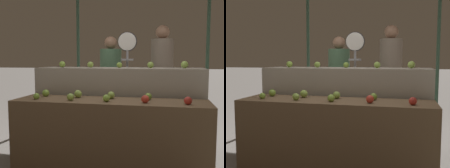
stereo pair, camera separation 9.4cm
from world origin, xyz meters
TOP-DOWN VIEW (x-y plane):
  - display_counter_front at (0.00, 0.00)m, footprint 2.15×0.55m
  - display_counter_back at (0.00, 0.60)m, footprint 2.15×0.55m
  - apple_front_0 at (-0.82, -0.11)m, footprint 0.07×0.07m
  - apple_front_1 at (-0.41, -0.12)m, footprint 0.08×0.08m
  - apple_front_2 at (-0.01, -0.12)m, footprint 0.08×0.08m
  - apple_front_3 at (0.40, -0.11)m, footprint 0.08×0.08m
  - apple_front_4 at (0.82, -0.12)m, footprint 0.08×0.08m
  - apple_front_5 at (-0.82, 0.11)m, footprint 0.09×0.09m
  - apple_front_6 at (-0.40, 0.10)m, footprint 0.09×0.09m
  - apple_front_7 at (-0.01, 0.10)m, footprint 0.08×0.08m
  - apple_front_8 at (0.41, 0.10)m, footprint 0.08×0.08m
  - apple_back_0 at (-0.81, 0.61)m, footprint 0.09×0.09m
  - apple_back_1 at (-0.40, 0.61)m, footprint 0.08×0.08m
  - apple_back_2 at (-0.01, 0.61)m, footprint 0.07×0.07m
  - apple_back_3 at (0.40, 0.60)m, footprint 0.08×0.08m
  - apple_back_4 at (0.82, 0.59)m, footprint 0.09×0.09m
  - produce_scale at (0.00, 1.24)m, footprint 0.30×0.20m
  - person_vendor_at_scale at (-0.34, 1.59)m, footprint 0.43×0.43m
  - person_customer_left at (0.52, 1.91)m, footprint 0.53×0.53m

SIDE VIEW (x-z plane):
  - display_counter_front at x=0.00m, z-range 0.00..0.79m
  - display_counter_back at x=0.00m, z-range 0.00..1.13m
  - apple_front_0 at x=-0.82m, z-range 0.79..0.86m
  - apple_front_8 at x=0.41m, z-range 0.79..0.87m
  - apple_front_2 at x=-0.01m, z-range 0.79..0.87m
  - apple_front_1 at x=-0.41m, z-range 0.79..0.87m
  - apple_front_4 at x=0.82m, z-range 0.79..0.87m
  - apple_front_3 at x=0.40m, z-range 0.79..0.87m
  - apple_front_7 at x=-0.01m, z-range 0.79..0.88m
  - apple_front_5 at x=-0.82m, z-range 0.79..0.88m
  - apple_front_6 at x=-0.40m, z-range 0.79..0.88m
  - person_vendor_at_scale at x=-0.34m, z-range 0.12..1.74m
  - person_customer_left at x=0.52m, z-range 0.14..1.97m
  - apple_back_2 at x=-0.01m, z-range 1.13..1.20m
  - apple_back_1 at x=-0.40m, z-range 1.13..1.21m
  - apple_back_3 at x=0.40m, z-range 1.13..1.21m
  - apple_back_0 at x=-0.81m, z-range 1.13..1.21m
  - apple_back_4 at x=0.82m, z-range 1.13..1.22m
  - produce_scale at x=0.00m, z-range 0.39..2.04m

